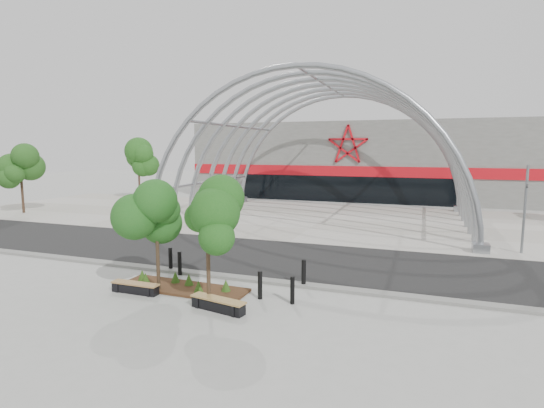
% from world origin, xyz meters
% --- Properties ---
extents(ground, '(140.00, 140.00, 0.00)m').
position_xyz_m(ground, '(0.00, 0.00, 0.00)').
color(ground, '#9B9B96').
rests_on(ground, ground).
extents(road, '(140.00, 7.00, 0.02)m').
position_xyz_m(road, '(0.00, 3.50, 0.01)').
color(road, black).
rests_on(road, ground).
extents(forecourt, '(60.00, 17.00, 0.04)m').
position_xyz_m(forecourt, '(0.00, 15.50, 0.02)').
color(forecourt, '#A5A094').
rests_on(forecourt, ground).
extents(kerb, '(60.00, 0.50, 0.12)m').
position_xyz_m(kerb, '(0.00, -0.25, 0.06)').
color(kerb, slate).
rests_on(kerb, ground).
extents(arena_building, '(34.00, 15.24, 8.00)m').
position_xyz_m(arena_building, '(0.00, 33.45, 3.99)').
color(arena_building, slate).
rests_on(arena_building, ground).
extents(vault_canopy, '(20.80, 15.80, 20.36)m').
position_xyz_m(vault_canopy, '(0.00, 15.50, 0.02)').
color(vault_canopy, '#969AA0').
rests_on(vault_canopy, ground).
extents(planting_bed, '(5.11, 1.69, 0.54)m').
position_xyz_m(planting_bed, '(-1.51, -2.10, 0.13)').
color(planting_bed, '#331F13').
rests_on(planting_bed, ground).
extents(signal_pole, '(0.34, 0.63, 4.55)m').
position_xyz_m(signal_pole, '(11.95, 8.50, 2.38)').
color(signal_pole, slate).
rests_on(signal_pole, ground).
extents(street_tree_0, '(1.84, 1.84, 4.18)m').
position_xyz_m(street_tree_0, '(-2.17, -2.62, 3.01)').
color(street_tree_0, black).
rests_on(street_tree_0, ground).
extents(street_tree_1, '(1.71, 1.71, 4.06)m').
position_xyz_m(street_tree_1, '(0.30, -3.26, 2.91)').
color(street_tree_1, '#312517').
rests_on(street_tree_1, ground).
extents(bench_0, '(1.91, 0.42, 0.40)m').
position_xyz_m(bench_0, '(-2.88, -3.09, 0.19)').
color(bench_0, black).
rests_on(bench_0, ground).
extents(bench_1, '(2.08, 0.83, 0.43)m').
position_xyz_m(bench_1, '(0.81, -3.59, 0.21)').
color(bench_1, black).
rests_on(bench_1, ground).
extents(bollard_0, '(0.17, 0.17, 1.04)m').
position_xyz_m(bollard_0, '(-3.25, -0.16, 0.52)').
color(bollard_0, black).
rests_on(bollard_0, ground).
extents(bollard_1, '(0.16, 0.16, 1.02)m').
position_xyz_m(bollard_1, '(-2.55, -0.55, 0.51)').
color(bollard_1, black).
rests_on(bollard_1, ground).
extents(bollard_2, '(0.16, 0.16, 1.02)m').
position_xyz_m(bollard_2, '(1.72, -2.08, 0.51)').
color(bollard_2, black).
rests_on(bollard_2, ground).
extents(bollard_3, '(0.16, 0.16, 0.97)m').
position_xyz_m(bollard_3, '(2.96, -2.15, 0.49)').
color(bollard_3, black).
rests_on(bollard_3, ground).
extents(bollard_4, '(0.17, 0.17, 1.08)m').
position_xyz_m(bollard_4, '(2.83, -0.25, 0.54)').
color(bollard_4, black).
rests_on(bollard_4, ground).
extents(bg_tree_0, '(3.00, 3.00, 6.45)m').
position_xyz_m(bg_tree_0, '(-20.00, 20.00, 4.64)').
color(bg_tree_0, '#302016').
rests_on(bg_tree_0, ground).
extents(bg_tree_2, '(2.55, 2.55, 5.38)m').
position_xyz_m(bg_tree_2, '(-24.00, 10.00, 3.86)').
color(bg_tree_2, '#301F15').
rests_on(bg_tree_2, ground).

